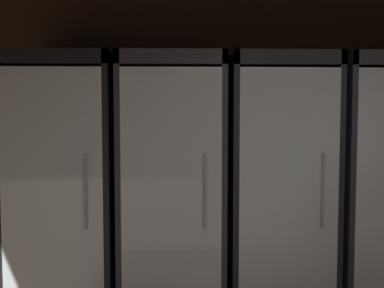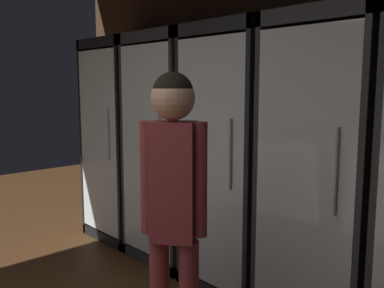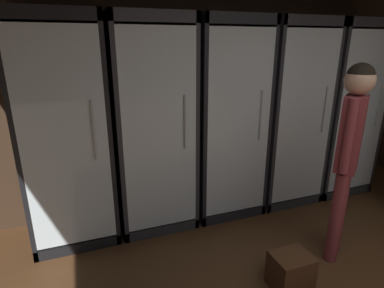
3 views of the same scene
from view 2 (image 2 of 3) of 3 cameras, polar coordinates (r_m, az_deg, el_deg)
wall_back at (r=3.46m, az=13.91°, el=3.90°), size 6.00×0.06×2.80m
cooler_far_left at (r=4.60m, az=-8.49°, el=0.26°), size 0.76×0.68×2.09m
cooler_left at (r=3.97m, az=-2.05°, el=-0.88°), size 0.76×0.68×2.09m
cooler_center at (r=3.42m, az=6.68°, el=-2.40°), size 0.76×0.68×2.09m
cooler_right at (r=2.97m, az=18.46°, el=-4.26°), size 0.76×0.68×2.09m
shopper_near at (r=2.20m, az=-2.51°, el=-6.87°), size 0.30×0.26×1.70m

